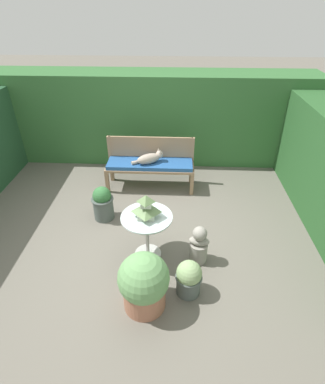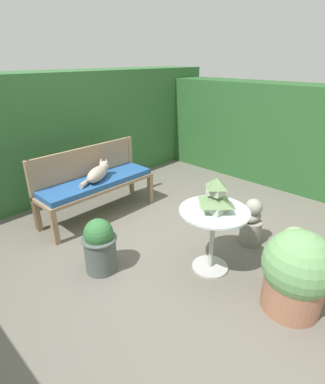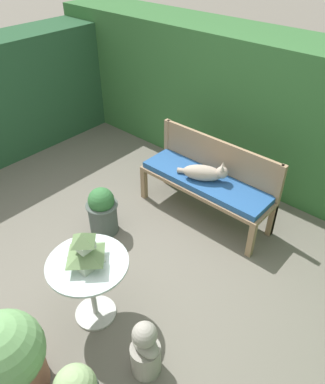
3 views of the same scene
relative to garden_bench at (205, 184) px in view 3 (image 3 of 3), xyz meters
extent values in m
plane|color=#666056|center=(-0.10, -1.24, -0.43)|extent=(30.00, 30.00, 0.00)
cube|color=#336633|center=(-0.10, 1.24, 0.43)|extent=(6.40, 0.86, 1.72)
cube|color=#937556|center=(-0.73, -0.20, -0.23)|extent=(0.06, 0.06, 0.40)
cube|color=#937556|center=(0.73, -0.20, -0.23)|extent=(0.06, 0.06, 0.40)
cube|color=#937556|center=(-0.73, 0.20, -0.23)|extent=(0.06, 0.06, 0.40)
cube|color=#937556|center=(0.73, 0.20, -0.23)|extent=(0.06, 0.06, 0.40)
cube|color=#937556|center=(0.00, 0.00, -0.01)|extent=(1.51, 0.47, 0.04)
cube|color=#23518E|center=(0.00, 0.00, 0.04)|extent=(1.45, 0.43, 0.07)
cube|color=#937556|center=(-0.73, 0.21, 0.01)|extent=(0.06, 0.06, 0.87)
cube|color=#937556|center=(0.73, 0.21, 0.01)|extent=(0.06, 0.06, 0.87)
cube|color=#937556|center=(0.00, 0.21, 0.26)|extent=(1.45, 0.04, 0.36)
ellipsoid|color=#A89989|center=(-0.02, -0.04, 0.16)|extent=(0.45, 0.35, 0.17)
sphere|color=#A89989|center=(0.16, 0.05, 0.19)|extent=(0.13, 0.13, 0.13)
cone|color=#A89989|center=(0.14, 0.08, 0.27)|extent=(0.05, 0.05, 0.06)
cone|color=#A89989|center=(0.18, 0.02, 0.27)|extent=(0.05, 0.05, 0.06)
cylinder|color=#A89989|center=(-0.20, -0.06, 0.10)|extent=(0.23, 0.16, 0.06)
cylinder|color=#B7B7B2|center=(0.10, -1.68, -0.42)|extent=(0.35, 0.35, 0.02)
cylinder|color=#B7B7B2|center=(0.10, -1.68, -0.12)|extent=(0.04, 0.04, 0.63)
cylinder|color=silver|center=(0.10, -1.68, 0.20)|extent=(0.64, 0.64, 0.01)
torus|color=#B7B7B2|center=(0.10, -1.68, 0.19)|extent=(0.64, 0.64, 0.02)
cube|color=#B2BCA8|center=(0.10, -1.68, 0.25)|extent=(0.20, 0.20, 0.07)
pyramid|color=#668451|center=(0.10, -1.68, 0.33)|extent=(0.27, 0.27, 0.08)
cube|color=#B2BCA8|center=(0.10, -1.68, 0.40)|extent=(0.13, 0.13, 0.07)
pyramid|color=#668451|center=(0.10, -1.68, 0.48)|extent=(0.17, 0.17, 0.09)
cylinder|color=gray|center=(0.76, -1.74, -0.29)|extent=(0.23, 0.23, 0.27)
ellipsoid|color=gray|center=(0.76, -1.74, -0.10)|extent=(0.28, 0.18, 0.10)
sphere|color=gray|center=(0.76, -1.74, 0.02)|extent=(0.18, 0.18, 0.18)
cylinder|color=#9E664C|center=(0.14, -2.45, -0.26)|extent=(0.46, 0.46, 0.34)
torus|color=#9E664C|center=(0.14, -2.45, -0.11)|extent=(0.50, 0.50, 0.03)
sphere|color=#66995B|center=(0.14, -2.45, 0.00)|extent=(0.55, 0.55, 0.55)
cylinder|color=#4C5651|center=(-0.64, -0.92, -0.25)|extent=(0.30, 0.30, 0.36)
torus|color=#4C5651|center=(-0.64, -0.92, -0.08)|extent=(0.34, 0.34, 0.03)
sphere|color=#336B38|center=(-0.64, -0.92, -0.02)|extent=(0.27, 0.27, 0.27)
camera|label=1|loc=(0.43, -4.55, 2.47)|focal=28.00mm
camera|label=2|loc=(-1.95, -2.98, 1.47)|focal=28.00mm
camera|label=3|loc=(1.83, -2.76, 2.35)|focal=35.00mm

